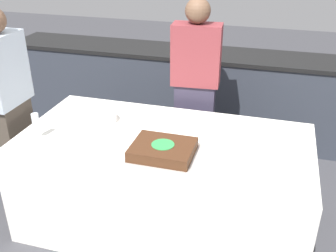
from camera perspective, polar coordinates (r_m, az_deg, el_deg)
The scene contains 10 objects.
ground_plane at distance 3.20m, azimuth -0.50°, elevation -13.66°, with size 14.00×14.00×0.00m, color #424247.
back_counter at distance 4.30m, azimuth 5.54°, elevation 4.71°, with size 4.40×0.58×0.92m.
dining_table at distance 2.96m, azimuth -0.53°, elevation -8.15°, with size 2.05×1.05×0.75m.
cake at distance 2.55m, azimuth -0.74°, elevation -3.47°, with size 0.44×0.37×0.08m.
plate_stack at distance 3.03m, azimuth -9.63°, elevation 1.22°, with size 0.23×0.23×0.06m.
wine_glass at distance 2.86m, azimuth -18.66°, elevation 0.60°, with size 0.06×0.06×0.19m.
side_plate_near_cake at distance 2.86m, azimuth 0.25°, elevation -0.71°, with size 0.22×0.22×0.00m.
side_plate_right_edge at distance 2.61m, azimuth 15.70°, elevation -4.74°, with size 0.22×0.22×0.00m.
person_cutting_cake at distance 3.37m, azimuth 3.96°, elevation 5.07°, with size 0.41×0.23×1.60m.
person_seated_left at distance 3.28m, azimuth -21.95°, elevation 2.33°, with size 0.20×0.39×1.59m.
Camera 1 is at (0.70, -2.32, 2.08)m, focal length 42.00 mm.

